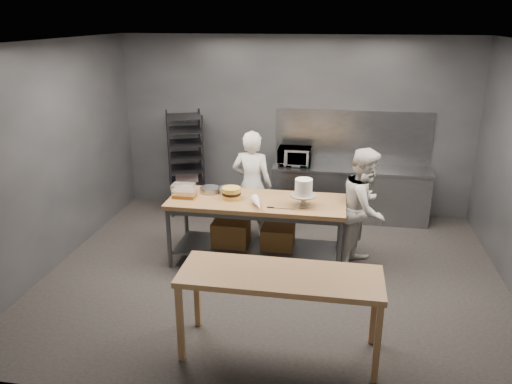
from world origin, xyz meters
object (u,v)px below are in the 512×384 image
work_table (254,223)px  layer_cake (231,193)px  near_counter (280,282)px  microwave (294,156)px  frosted_cake_stand (304,190)px  speed_rack (186,164)px  chef_right (364,208)px  chef_behind (252,185)px

work_table → layer_cake: 0.53m
near_counter → layer_cake: size_ratio=7.83×
work_table → microwave: size_ratio=4.43×
frosted_cake_stand → microwave: bearing=98.9°
speed_rack → chef_right: (2.99, -1.59, -0.02)m
chef_right → frosted_cake_stand: bearing=126.6°
chef_behind → layer_cake: 0.85m
chef_right → frosted_cake_stand: (-0.81, -0.28, 0.32)m
near_counter → speed_rack: speed_rack is taller
chef_behind → microwave: bearing=-112.4°
near_counter → frosted_cake_stand: size_ratio=5.39×
work_table → frosted_cake_stand: size_ratio=6.47×
chef_behind → chef_right: bearing=164.2°
chef_behind → near_counter: bearing=111.6°
work_table → near_counter: (0.60, -1.97, 0.24)m
chef_behind → speed_rack: bearing=-29.2°
microwave → speed_rack: bearing=-177.6°
work_table → speed_rack: bearing=131.1°
chef_behind → frosted_cake_stand: bearing=138.2°
chef_right → chef_behind: bearing=86.1°
work_table → layer_cake: (-0.31, -0.03, 0.43)m
work_table → microwave: 1.90m
layer_cake → chef_right: bearing=5.2°
near_counter → chef_right: 2.28m
chef_right → microwave: size_ratio=3.07×
chef_right → frosted_cake_stand: chef_right is taller
near_counter → chef_behind: chef_behind is taller
chef_behind → layer_cake: (-0.14, -0.82, 0.15)m
work_table → layer_cake: size_ratio=9.39×
speed_rack → microwave: speed_rack is taller
chef_right → speed_rack: bearing=79.7°
frosted_cake_stand → chef_behind: bearing=132.3°
microwave → frosted_cake_stand: frosted_cake_stand is taller
chef_behind → frosted_cake_stand: (0.85, -0.93, 0.30)m
chef_behind → chef_right: 1.78m
speed_rack → frosted_cake_stand: size_ratio=4.72×
work_table → frosted_cake_stand: (0.68, -0.14, 0.58)m
microwave → layer_cake: size_ratio=2.12×
speed_rack → chef_right: bearing=-28.0°
near_counter → chef_behind: 2.87m
microwave → layer_cake: (-0.68, -1.83, -0.05)m
microwave → frosted_cake_stand: bearing=-81.1°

